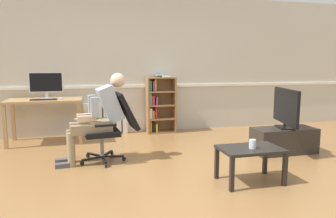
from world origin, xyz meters
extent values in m
plane|color=olive|center=(0.00, 0.00, 0.00)|extent=(18.00, 18.00, 0.00)
cube|color=beige|center=(0.00, 2.65, 1.35)|extent=(12.00, 0.10, 2.70)
cube|color=white|center=(0.00, 2.58, 0.92)|extent=(12.00, 0.03, 0.05)
cube|color=tan|center=(-2.28, 1.86, 0.36)|extent=(0.06, 0.06, 0.72)
cube|color=tan|center=(-1.13, 1.86, 0.36)|extent=(0.06, 0.06, 0.72)
cube|color=tan|center=(-1.13, 2.44, 0.36)|extent=(0.06, 0.06, 0.72)
cube|color=tan|center=(-2.28, 2.44, 0.36)|extent=(0.06, 0.06, 0.72)
cube|color=tan|center=(-1.70, 2.15, 0.74)|extent=(1.24, 0.67, 0.04)
cube|color=silver|center=(-1.67, 2.21, 0.76)|extent=(0.18, 0.14, 0.01)
cube|color=silver|center=(-1.67, 2.23, 0.82)|extent=(0.04, 0.02, 0.10)
cube|color=silver|center=(-1.67, 2.23, 1.04)|extent=(0.57, 0.02, 0.35)
cube|color=black|center=(-1.67, 2.22, 1.04)|extent=(0.52, 0.00, 0.31)
cube|color=black|center=(-1.70, 2.01, 0.77)|extent=(0.42, 0.12, 0.02)
cube|color=white|center=(-1.43, 2.03, 0.77)|extent=(0.06, 0.10, 0.03)
cube|color=olive|center=(0.14, 2.42, 0.55)|extent=(0.03, 0.28, 1.10)
cube|color=olive|center=(0.68, 2.42, 0.55)|extent=(0.03, 0.28, 1.10)
cube|color=olive|center=(0.41, 2.56, 0.55)|extent=(0.54, 0.02, 1.10)
cube|color=olive|center=(0.41, 2.42, 0.01)|extent=(0.50, 0.28, 0.03)
cube|color=olive|center=(0.41, 2.42, 0.28)|extent=(0.50, 0.28, 0.03)
cube|color=olive|center=(0.41, 2.42, 0.55)|extent=(0.50, 0.28, 0.03)
cube|color=olive|center=(0.41, 2.42, 0.82)|extent=(0.50, 0.28, 0.03)
cube|color=olive|center=(0.41, 2.42, 1.09)|extent=(0.50, 0.28, 0.03)
cube|color=orange|center=(0.19, 2.43, 0.14)|extent=(0.04, 0.19, 0.22)
cube|color=white|center=(0.19, 2.41, 0.40)|extent=(0.05, 0.19, 0.20)
cube|color=#6699A3|center=(0.19, 2.41, 0.68)|extent=(0.03, 0.19, 0.23)
cube|color=#38844C|center=(0.19, 2.40, 0.94)|extent=(0.03, 0.19, 0.20)
cube|color=black|center=(0.25, 2.43, 0.12)|extent=(0.04, 0.19, 0.19)
cube|color=orange|center=(0.25, 2.44, 0.37)|extent=(0.04, 0.19, 0.16)
cube|color=red|center=(0.24, 2.41, 0.65)|extent=(0.05, 0.19, 0.18)
cube|color=#89428E|center=(0.26, 2.43, 0.93)|extent=(0.04, 0.19, 0.19)
cube|color=gold|center=(0.30, 2.40, 0.11)|extent=(0.03, 0.19, 0.16)
cube|color=red|center=(0.30, 2.43, 0.40)|extent=(0.03, 0.19, 0.21)
cube|color=#89428E|center=(0.31, 2.41, 0.65)|extent=(0.03, 0.19, 0.16)
cube|color=orange|center=(0.29, 2.42, 0.95)|extent=(0.03, 0.19, 0.22)
cube|color=white|center=(0.50, 2.39, 1.12)|extent=(0.16, 0.22, 0.02)
cube|color=#6699A3|center=(0.41, 2.45, 1.14)|extent=(0.16, 0.22, 0.02)
cube|color=white|center=(-1.02, 2.54, 0.31)|extent=(0.09, 0.08, 0.61)
cube|color=white|center=(-0.90, 2.54, 0.31)|extent=(0.09, 0.08, 0.61)
cube|color=white|center=(-0.78, 2.54, 0.31)|extent=(0.09, 0.08, 0.61)
cube|color=white|center=(-0.66, 2.54, 0.31)|extent=(0.09, 0.08, 0.61)
cube|color=white|center=(-0.54, 2.54, 0.31)|extent=(0.09, 0.08, 0.61)
cube|color=white|center=(-0.42, 2.54, 0.31)|extent=(0.09, 0.08, 0.61)
cube|color=white|center=(-0.29, 2.54, 0.31)|extent=(0.09, 0.08, 0.61)
cube|color=black|center=(-0.80, 0.66, 0.07)|extent=(0.07, 0.30, 0.02)
cylinder|color=black|center=(-0.78, 0.51, 0.03)|extent=(0.03, 0.06, 0.06)
cube|color=black|center=(-0.67, 0.78, 0.07)|extent=(0.30, 0.10, 0.02)
cylinder|color=black|center=(-0.52, 0.75, 0.03)|extent=(0.06, 0.03, 0.06)
cube|color=black|center=(-0.74, 0.94, 0.07)|extent=(0.18, 0.28, 0.02)
cylinder|color=black|center=(-0.66, 1.07, 0.03)|extent=(0.05, 0.06, 0.06)
cube|color=black|center=(-0.91, 0.92, 0.07)|extent=(0.23, 0.25, 0.02)
cylinder|color=black|center=(-1.01, 1.03, 0.03)|extent=(0.05, 0.06, 0.06)
cube|color=black|center=(-0.95, 0.75, 0.07)|extent=(0.29, 0.15, 0.02)
cylinder|color=black|center=(-1.09, 0.69, 0.03)|extent=(0.06, 0.04, 0.06)
cylinder|color=gray|center=(-0.81, 0.81, 0.23)|extent=(0.05, 0.05, 0.30)
cube|color=black|center=(-0.81, 0.81, 0.41)|extent=(0.50, 0.50, 0.07)
cube|color=black|center=(-0.46, 0.85, 0.70)|extent=(0.35, 0.47, 0.53)
cube|color=black|center=(-0.82, 1.07, 0.56)|extent=(0.28, 0.07, 0.03)
cube|color=black|center=(-0.77, 0.55, 0.56)|extent=(0.28, 0.07, 0.03)
cube|color=#937F60|center=(-0.81, 0.81, 0.52)|extent=(0.29, 0.36, 0.14)
cube|color=#A3B2C1|center=(-0.69, 0.82, 0.81)|extent=(0.39, 0.37, 0.52)
sphere|color=beige|center=(-0.57, 0.83, 1.13)|extent=(0.20, 0.20, 0.20)
cube|color=white|center=(-1.09, 0.78, 0.62)|extent=(0.15, 0.05, 0.02)
cube|color=#937F60|center=(-1.03, 0.89, 0.49)|extent=(0.43, 0.17, 0.13)
cylinder|color=#937F60|center=(-1.24, 0.87, 0.23)|extent=(0.10, 0.10, 0.46)
cube|color=#4C4C51|center=(-1.34, 0.86, 0.03)|extent=(0.23, 0.11, 0.06)
cube|color=#937F60|center=(-1.01, 0.69, 0.49)|extent=(0.43, 0.17, 0.13)
cylinder|color=#937F60|center=(-1.22, 0.67, 0.23)|extent=(0.10, 0.10, 0.46)
cube|color=#4C4C51|center=(-1.32, 0.66, 0.03)|extent=(0.23, 0.11, 0.06)
cube|color=#A3B2C1|center=(-0.93, 0.96, 0.79)|extent=(0.11, 0.09, 0.26)
cube|color=beige|center=(-1.02, 0.89, 0.64)|extent=(0.25, 0.09, 0.07)
cube|color=#A3B2C1|center=(-0.90, 0.64, 0.79)|extent=(0.11, 0.09, 0.26)
cube|color=beige|center=(-1.00, 0.69, 0.64)|extent=(0.25, 0.09, 0.07)
cube|color=#2D2823|center=(1.91, 0.55, 0.19)|extent=(0.96, 0.42, 0.39)
cube|color=black|center=(1.91, 0.55, 0.40)|extent=(0.27, 0.36, 0.02)
cylinder|color=black|center=(1.91, 0.55, 0.43)|extent=(0.04, 0.04, 0.05)
cube|color=black|center=(1.91, 0.55, 0.72)|extent=(0.27, 0.92, 0.53)
cube|color=white|center=(1.93, 0.55, 0.72)|extent=(0.23, 0.85, 0.49)
cube|color=black|center=(0.47, -0.61, 0.19)|extent=(0.04, 0.04, 0.37)
cube|color=black|center=(1.12, -0.61, 0.19)|extent=(0.04, 0.04, 0.37)
cube|color=black|center=(1.12, -0.21, 0.19)|extent=(0.04, 0.04, 0.37)
cube|color=black|center=(0.47, -0.21, 0.19)|extent=(0.04, 0.04, 0.37)
cube|color=black|center=(0.79, -0.41, 0.39)|extent=(0.70, 0.46, 0.03)
cylinder|color=silver|center=(0.80, -0.45, 0.46)|extent=(0.08, 0.08, 0.10)
camera|label=1|loc=(-0.97, -3.50, 1.34)|focal=33.19mm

